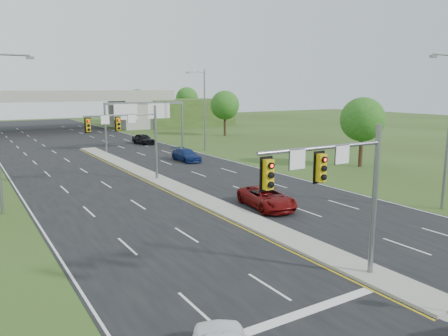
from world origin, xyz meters
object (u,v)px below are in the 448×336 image
Objects in this scene: signal_mast_far at (132,131)px; overpass at (48,114)px; car_far_b at (186,155)px; sign_gantry at (144,112)px; car_far_c at (143,139)px; signal_mast_near at (341,181)px; car_far_a at (267,198)px.

signal_mast_far is 0.09× the size of overpass.
sign_gantry is at bearing 92.19° from car_far_b.
overpass reaches higher than signal_mast_far.
sign_gantry is 2.49× the size of car_far_c.
sign_gantry is at bearing 78.75° from signal_mast_near.
car_far_a is (5.18, -13.17, -3.95)m from signal_mast_far.
car_far_b is at bearing -81.14° from overpass.
signal_mast_near is at bearing -106.66° from car_far_b.
sign_gantry reaches higher than car_far_a.
overpass is 30.30m from car_far_c.
signal_mast_far is at bearing -139.37° from car_far_b.
signal_mast_near is 13.51m from car_far_a.
car_far_b is at bearing 74.06° from signal_mast_near.
signal_mast_near is at bearing -101.25° from sign_gantry.
overpass is at bearing 100.30° from car_far_a.
signal_mast_near is 1.50× the size of car_far_c.
signal_mast_far reaches higher than car_far_c.
overpass is at bearing 87.65° from signal_mast_far.
car_far_c is at bearing 84.35° from car_far_b.
car_far_a is (2.91, -68.24, -2.78)m from overpass.
signal_mast_far is at bearing -114.11° from sign_gantry.
signal_mast_near is 1.28× the size of car_far_a.
car_far_a is (-3.77, -33.16, -4.46)m from sign_gantry.
signal_mast_near and signal_mast_far have the same top height.
sign_gantry is (8.95, 44.99, 0.51)m from signal_mast_near.
car_far_b is (9.54, 33.39, -3.99)m from signal_mast_near.
car_far_b is 17.89m from car_far_c.
car_far_a is 1.17× the size of car_far_c.
signal_mast_near is at bearing -91.62° from overpass.
car_far_b is at bearing -87.08° from sign_gantry.
sign_gantry is at bearing 65.89° from signal_mast_far.
signal_mast_far is 28.73m from car_far_c.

